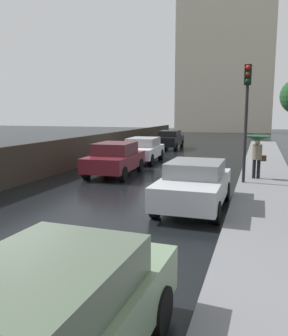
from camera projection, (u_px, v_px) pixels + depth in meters
ground at (7, 256)px, 7.14m from camera, size 120.00×120.00×0.00m
sidewalk_strip at (275, 292)px, 5.56m from camera, size 2.20×60.00×0.14m
car_silver_near_kerb at (194, 184)px, 10.62m from camera, size 1.88×4.01×1.41m
car_green_mid_road at (43, 324)px, 3.56m from camera, size 1.93×4.08×1.42m
car_white_far_ahead at (143, 149)px, 20.59m from camera, size 2.09×4.13×1.40m
car_black_behind_camera at (170, 139)px, 28.09m from camera, size 1.92×4.64×1.44m
car_maroon_far_lane at (115, 158)px, 16.23m from camera, size 2.07×4.03×1.49m
pedestrian_with_umbrella_near at (258, 144)px, 14.56m from camera, size 1.07×1.07×1.78m
traffic_light at (247, 102)px, 13.43m from camera, size 0.26×0.39×4.50m
distant_tower at (224, 44)px, 51.59m from camera, size 14.22×8.00×30.52m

